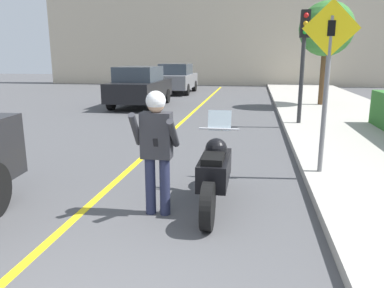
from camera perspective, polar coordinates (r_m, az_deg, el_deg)
The scene contains 9 objects.
road_center_line at distance 8.81m, azimuth -5.98°, elevation -0.61°, with size 0.12×36.00×0.01m.
building_backdrop at distance 28.42m, azimuth 6.26°, elevation 18.43°, with size 28.00×1.20×9.41m.
motorcycle at distance 5.37m, azimuth 3.51°, elevation -4.18°, with size 0.62×2.22×1.29m.
person_biker at distance 4.91m, azimuth -5.43°, elevation 0.45°, with size 0.59×0.46×1.68m.
crossing_sign at distance 6.62m, azimuth 19.97°, elevation 10.33°, with size 0.91×0.08×2.84m.
traffic_light at distance 11.53m, azimuth 16.66°, elevation 14.24°, with size 0.26×0.30×3.22m.
street_tree at distance 16.41m, azimuth 19.80°, elevation 16.11°, with size 2.14×2.14×4.08m.
parked_car_black at distance 16.19m, azimuth -7.93°, elevation 8.71°, with size 1.88×4.20×1.68m.
parked_car_grey at distance 21.94m, azimuth -2.37°, elevation 9.98°, with size 1.88×4.20×1.68m.
Camera 1 is at (1.69, -2.25, 2.11)m, focal length 35.00 mm.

